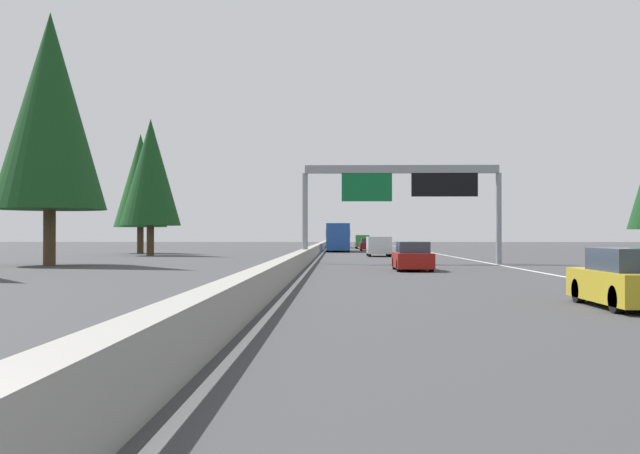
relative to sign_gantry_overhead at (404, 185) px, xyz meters
The scene contains 15 objects.
ground_plane 14.26m from the sign_gantry_overhead, 26.85° to the left, with size 320.00×320.00×0.00m, color #38383A.
median_barrier 32.86m from the sign_gantry_overhead, 11.23° to the left, with size 180.00×0.56×0.90m, color gray.
shoulder_stripe_right 23.14m from the sign_gantry_overhead, 14.04° to the right, with size 160.00×0.16×0.01m, color silver.
shoulder_stripe_median 23.22m from the sign_gantry_overhead, 14.78° to the left, with size 160.00×0.16×0.01m, color silver.
sign_gantry_overhead is the anchor object (origin of this frame).
sedan_mid_center 30.96m from the sign_gantry_overhead, behind, with size 4.40×1.80×1.47m.
sedan_far_left 10.90m from the sign_gantry_overhead, behind, with size 4.40×1.80×1.47m.
minivan_distant_b 17.96m from the sign_gantry_overhead, ahead, with size 5.00×1.95×1.69m.
pickup_distant_a 58.26m from the sign_gantry_overhead, ahead, with size 5.60×2.00×1.86m.
box_truck_far_right 65.41m from the sign_gantry_overhead, ahead, with size 8.50×2.40×2.95m.
sedan_mid_right 44.27m from the sign_gantry_overhead, ahead, with size 4.40×1.80×1.47m.
bus_near_center 38.43m from the sign_gantry_overhead, ahead, with size 11.50×2.55×3.10m.
conifer_left_near 22.17m from the sign_gantry_overhead, 99.28° to the left, with size 6.68×6.68×15.19m.
conifer_left_mid 28.69m from the sign_gantry_overhead, 47.10° to the left, with size 5.38×5.38×12.23m.
conifer_left_far 37.13m from the sign_gantry_overhead, 40.46° to the left, with size 5.29×5.29×12.02m.
Camera 1 is at (-1.81, -1.79, 1.77)m, focal length 43.99 mm.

